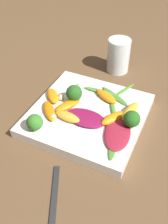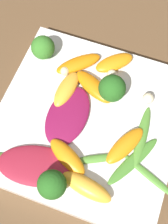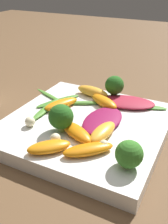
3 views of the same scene
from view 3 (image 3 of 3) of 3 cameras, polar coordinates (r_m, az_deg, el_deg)
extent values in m
plane|color=brown|center=(0.47, 0.40, -4.48)|extent=(2.40, 2.40, 0.00)
cube|color=white|center=(0.46, 0.41, -3.18)|extent=(0.27, 0.27, 0.02)
ellipsoid|color=maroon|center=(0.45, 4.10, -1.72)|extent=(0.06, 0.10, 0.01)
ellipsoid|color=maroon|center=(0.51, 9.11, 2.18)|extent=(0.12, 0.08, 0.01)
ellipsoid|color=orange|center=(0.38, -7.64, -7.54)|extent=(0.06, 0.06, 0.01)
ellipsoid|color=#FCAD33|center=(0.41, 4.13, -4.32)|extent=(0.03, 0.07, 0.02)
ellipsoid|color=orange|center=(0.41, -1.71, -4.32)|extent=(0.08, 0.06, 0.02)
ellipsoid|color=orange|center=(0.50, 4.40, 2.26)|extent=(0.07, 0.05, 0.02)
ellipsoid|color=orange|center=(0.37, 0.93, -8.15)|extent=(0.07, 0.07, 0.01)
ellipsoid|color=orange|center=(0.50, -4.98, 1.78)|extent=(0.05, 0.07, 0.01)
ellipsoid|color=#FCAD33|center=(0.54, 1.86, 4.47)|extent=(0.08, 0.04, 0.02)
cylinder|color=#7A9E51|center=(0.36, 9.60, -10.96)|extent=(0.01, 0.01, 0.01)
sphere|color=#387A28|center=(0.35, 9.80, -9.01)|extent=(0.04, 0.04, 0.04)
cylinder|color=#7A9E51|center=(0.43, -4.94, -3.21)|extent=(0.01, 0.01, 0.02)
sphere|color=#26601E|center=(0.42, -5.04, -1.03)|extent=(0.04, 0.04, 0.04)
cylinder|color=#84AD5B|center=(0.54, 6.54, 4.01)|extent=(0.01, 0.01, 0.02)
sphere|color=#26601E|center=(0.53, 6.65, 5.81)|extent=(0.04, 0.04, 0.04)
ellipsoid|color=#47842D|center=(0.52, -5.62, 2.40)|extent=(0.06, 0.09, 0.01)
ellipsoid|color=#518E33|center=(0.54, -7.40, 3.47)|extent=(0.09, 0.05, 0.00)
ellipsoid|color=#518E33|center=(0.49, -8.32, 0.65)|extent=(0.02, 0.10, 0.01)
ellipsoid|color=#518E33|center=(0.51, -0.20, 1.99)|extent=(0.07, 0.04, 0.01)
ellipsoid|color=#47842D|center=(0.51, 13.07, 1.17)|extent=(0.08, 0.04, 0.00)
sphere|color=beige|center=(0.38, 4.33, -7.10)|extent=(0.01, 0.01, 0.01)
sphere|color=beige|center=(0.40, -6.26, -5.67)|extent=(0.02, 0.02, 0.02)
sphere|color=beige|center=(0.44, -11.66, -2.05)|extent=(0.02, 0.02, 0.02)
camera|label=1|loc=(0.63, 64.38, 33.45)|focal=42.00mm
camera|label=2|loc=(0.60, 4.25, 47.23)|focal=50.00mm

